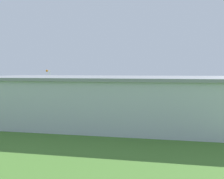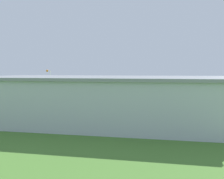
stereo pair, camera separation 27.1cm
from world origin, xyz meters
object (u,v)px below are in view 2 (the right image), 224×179
object	(u,v)px
car_blue	(202,105)
car_black	(24,99)
biplane	(109,84)
person_watching_takeoff	(70,97)
car_yellow	(52,100)
person_by_parked_cars	(91,99)
person_walking_on_apron	(116,100)
hangar	(102,99)
person_crossing_taxiway	(170,103)
windsock	(48,73)
person_at_fence_line	(77,100)

from	to	relation	value
car_blue	car_black	bearing A→B (deg)	-2.63
biplane	person_watching_takeoff	size ratio (longest dim) A/B	4.37
biplane	car_blue	world-z (taller)	biplane
car_yellow	person_by_parked_cars	world-z (taller)	person_by_parked_cars
person_walking_on_apron	person_watching_takeoff	xyz separation A→B (m)	(10.79, -1.46, 0.03)
hangar	person_crossing_taxiway	world-z (taller)	hangar
person_by_parked_cars	person_crossing_taxiway	bearing A→B (deg)	169.39
person_watching_takeoff	person_crossing_taxiway	xyz separation A→B (m)	(-21.45, 4.30, -0.10)
person_by_parked_cars	car_black	bearing A→B (deg)	11.38
biplane	car_blue	xyz separation A→B (m)	(-20.89, 17.59, -2.33)
biplane	person_by_parked_cars	xyz separation A→B (m)	(0.83, 13.15, -2.30)
car_blue	hangar	bearing A→B (deg)	44.69
biplane	windsock	distance (m)	17.40
person_walking_on_apron	person_crossing_taxiway	bearing A→B (deg)	165.05
car_blue	person_by_parked_cars	bearing A→B (deg)	-11.55
person_by_parked_cars	windsock	xyz separation A→B (m)	(16.31, -13.14, 5.29)
car_black	person_crossing_taxiway	size ratio (longest dim) A/B	2.98
car_yellow	person_watching_takeoff	world-z (taller)	person_watching_takeoff
person_by_parked_cars	person_at_fence_line	size ratio (longest dim) A/B	1.07
person_crossing_taxiway	person_at_fence_line	bearing A→B (deg)	-0.70
person_watching_takeoff	car_blue	bearing A→B (deg)	168.04
person_walking_on_apron	person_at_fence_line	bearing A→B (deg)	18.72
windsock	car_black	bearing A→B (deg)	98.51
car_black	person_crossing_taxiway	world-z (taller)	car_black
person_crossing_taxiway	biplane	bearing A→B (deg)	-46.40
car_blue	person_by_parked_cars	size ratio (longest dim) A/B	2.71
person_walking_on_apron	car_yellow	bearing A→B (deg)	14.44
person_at_fence_line	biplane	bearing A→B (deg)	-100.57
person_crossing_taxiway	windsock	distance (m)	36.76
car_yellow	windsock	world-z (taller)	windsock
person_crossing_taxiway	windsock	size ratio (longest dim) A/B	0.22
person_watching_takeoff	person_at_fence_line	size ratio (longest dim) A/B	1.06
car_blue	car_black	world-z (taller)	car_black
biplane	car_black	size ratio (longest dim) A/B	1.64
car_black	person_walking_on_apron	bearing A→B (deg)	-172.39
car_blue	person_crossing_taxiway	bearing A→B (deg)	-14.33
car_yellow	car_black	distance (m)	6.74
hangar	car_yellow	bearing A→B (deg)	-46.09
car_blue	person_crossing_taxiway	distance (m)	5.65
car_yellow	windsock	distance (m)	19.68
car_blue	windsock	bearing A→B (deg)	-24.81
person_crossing_taxiway	car_blue	bearing A→B (deg)	165.67
person_walking_on_apron	car_blue	bearing A→B (deg)	165.26
hangar	windsock	bearing A→B (deg)	-53.32
person_walking_on_apron	person_at_fence_line	distance (m)	8.17
biplane	person_crossing_taxiway	world-z (taller)	biplane
biplane	person_at_fence_line	bearing A→B (deg)	79.43
person_crossing_taxiway	windsock	bearing A→B (deg)	-26.42
person_watching_takeoff	person_at_fence_line	distance (m)	5.09
hangar	person_walking_on_apron	size ratio (longest dim) A/B	19.95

